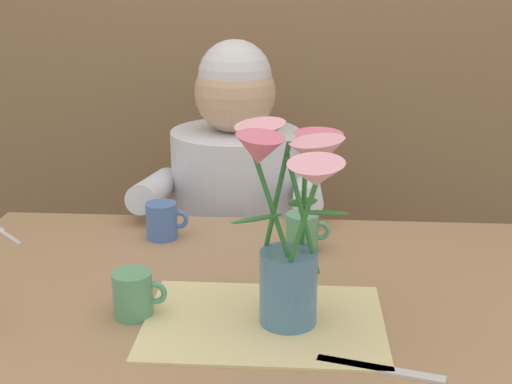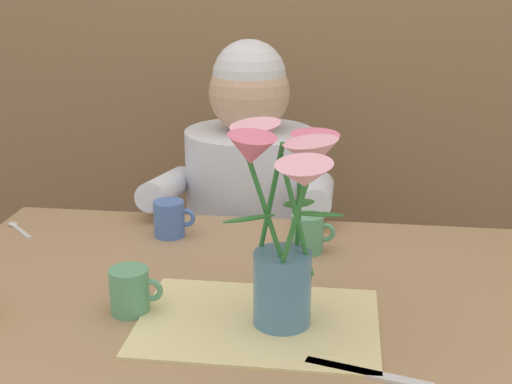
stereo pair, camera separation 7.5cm
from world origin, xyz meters
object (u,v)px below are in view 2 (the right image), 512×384
Objects in this scene: tea_cup at (308,233)px; coffee_cup at (131,291)px; flower_vase at (285,219)px; ceramic_mug at (170,219)px; seated_person at (250,250)px; dinner_knife at (368,374)px.

tea_cup is 1.00× the size of coffee_cup.
flower_vase is at bearing -3.05° from coffee_cup.
flower_vase reaches higher than ceramic_mug.
seated_person reaches higher than ceramic_mug.
tea_cup is (0.02, 0.32, -0.15)m from flower_vase.
coffee_cup is at bearing -132.92° from tea_cup.
seated_person is 3.36× the size of flower_vase.
seated_person reaches higher than dinner_knife.
flower_vase reaches higher than coffee_cup.
seated_person is 0.75m from coffee_cup.
flower_vase is 3.63× the size of tea_cup.
coffee_cup is (-0.40, 0.14, 0.04)m from dinner_knife.
tea_cup and coffee_cup have the same top height.
seated_person is at bearing 123.66° from dinner_knife.
coffee_cup is (-0.29, -0.31, 0.00)m from tea_cup.
ceramic_mug and coffee_cup have the same top height.
dinner_knife is 0.43m from coffee_cup.
seated_person is at bearing 70.35° from ceramic_mug.
tea_cup is (0.18, -0.40, 0.22)m from seated_person.
coffee_cup is at bearing -86.63° from ceramic_mug.
ceramic_mug is at bearing 93.37° from coffee_cup.
seated_person is 0.44m from ceramic_mug.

